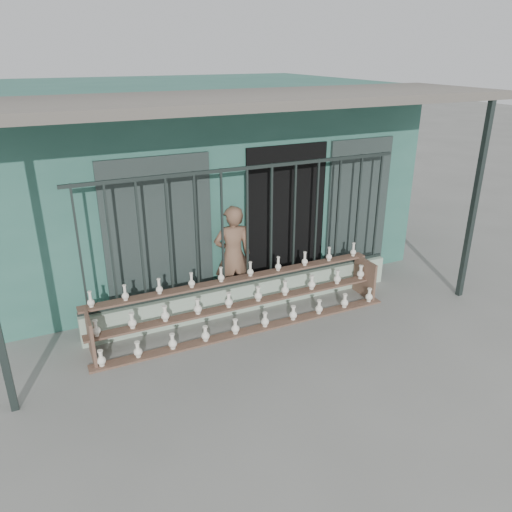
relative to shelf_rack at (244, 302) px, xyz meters
name	(u,v)px	position (x,y,z in m)	size (l,w,h in m)	color
ground	(287,350)	(0.25, -0.89, -0.36)	(60.00, 60.00, 0.00)	slate
workshop_building	(186,168)	(0.25, 3.34, 1.26)	(7.40, 6.60, 3.21)	#2E6254
parapet_wall	(248,295)	(0.25, 0.41, -0.13)	(5.00, 0.20, 0.45)	#A2BDA2
security_fence	(247,227)	(0.25, 0.41, 0.99)	(5.00, 0.04, 1.80)	#283330
shelf_rack	(244,302)	(0.00, 0.00, 0.00)	(4.50, 0.68, 0.85)	brown
elderly_woman	(233,256)	(0.13, 0.70, 0.45)	(0.59, 0.39, 1.61)	brown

